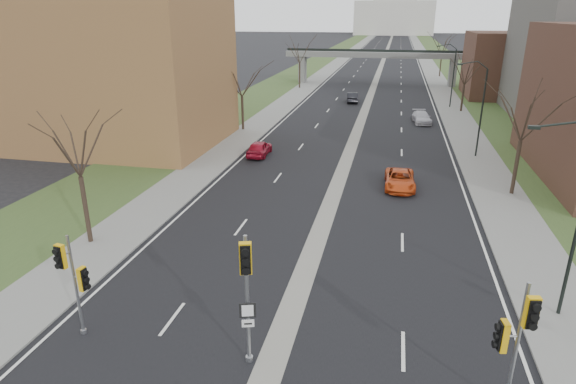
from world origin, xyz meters
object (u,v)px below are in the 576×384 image
(car_left_far, at_px, (352,97))
(car_right_near, at_px, (400,179))
(car_right_mid, at_px, (422,117))
(signal_pole_left, at_px, (73,274))
(signal_pole_right, at_px, (516,332))
(car_left_near, at_px, (259,148))
(signal_pole_median, at_px, (246,281))

(car_left_far, xyz_separation_m, car_right_near, (7.14, -37.78, -0.07))
(car_left_far, xyz_separation_m, car_right_mid, (9.72, -13.09, -0.06))
(car_right_near, bearing_deg, signal_pole_left, -122.58)
(signal_pole_right, bearing_deg, signal_pole_left, 168.38)
(signal_pole_left, xyz_separation_m, car_left_near, (-0.16, 28.01, -2.26))
(signal_pole_median, bearing_deg, signal_pole_right, -19.02)
(signal_pole_right, distance_m, car_left_near, 33.10)
(car_left_near, bearing_deg, signal_pole_median, 103.98)
(car_right_near, relative_size, car_right_mid, 1.02)
(car_left_near, bearing_deg, signal_pole_right, 119.16)
(signal_pole_right, xyz_separation_m, car_left_far, (-10.59, 60.00, -2.49))
(signal_pole_left, xyz_separation_m, car_left_far, (5.75, 59.42, -2.25))
(car_left_near, bearing_deg, car_right_mid, -131.33)
(car_left_near, height_order, car_right_near, car_left_near)
(signal_pole_left, bearing_deg, signal_pole_right, 7.06)
(signal_pole_median, relative_size, car_left_near, 1.25)
(signal_pole_left, relative_size, car_right_mid, 0.96)
(signal_pole_right, xyz_separation_m, car_right_mid, (-0.86, 46.91, -2.54))
(signal_pole_median, distance_m, car_left_far, 59.76)
(signal_pole_median, height_order, signal_pole_right, signal_pole_median)
(signal_pole_left, xyz_separation_m, signal_pole_right, (16.34, -0.58, 0.24))
(signal_pole_left, height_order, car_right_mid, signal_pole_left)
(car_left_near, bearing_deg, car_left_far, -101.50)
(car_right_mid, bearing_deg, signal_pole_left, -115.84)
(car_right_near, distance_m, car_right_mid, 24.82)
(car_left_far, bearing_deg, signal_pole_left, 77.83)
(car_right_mid, bearing_deg, signal_pole_median, -107.31)
(car_left_near, height_order, car_left_far, car_left_far)
(car_left_near, relative_size, car_right_mid, 0.91)
(signal_pole_left, xyz_separation_m, car_right_mid, (15.48, 46.33, -2.31))
(signal_pole_median, xyz_separation_m, car_left_far, (-1.56, 59.67, -3.02))
(signal_pole_left, distance_m, signal_pole_right, 16.35)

